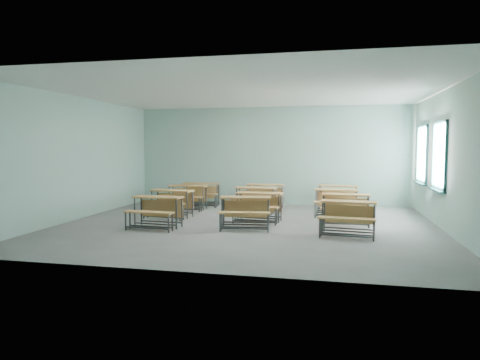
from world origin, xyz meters
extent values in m
cube|color=gray|center=(0.00, 0.00, -0.01)|extent=(9.00, 8.00, 0.02)
cube|color=white|center=(0.00, 0.00, 3.21)|extent=(9.00, 8.00, 0.02)
cube|color=#9AC1B4|center=(0.00, 4.01, 1.60)|extent=(9.00, 0.02, 3.20)
cube|color=#9AC1B4|center=(0.00, -4.01, 1.60)|extent=(9.00, 0.02, 3.20)
cube|color=#9AC1B4|center=(-4.51, 0.00, 1.60)|extent=(0.02, 8.00, 3.20)
cube|color=#9AC1B4|center=(4.51, 0.00, 1.60)|extent=(0.02, 8.00, 3.20)
cube|color=#1B4C4A|center=(4.47, 2.80, 0.93)|extent=(0.06, 1.20, 0.06)
cube|color=#1B4C4A|center=(4.47, 2.80, 2.47)|extent=(0.06, 1.20, 0.06)
cube|color=#1B4C4A|center=(4.47, 2.23, 1.70)|extent=(0.06, 0.06, 1.60)
cube|color=#1B4C4A|center=(4.47, 3.37, 1.70)|extent=(0.06, 0.06, 1.60)
cube|color=#1B4C4A|center=(4.47, 2.80, 1.70)|extent=(0.04, 0.04, 1.48)
cube|color=#1B4C4A|center=(4.47, 2.80, 1.70)|extent=(0.04, 1.08, 0.04)
cube|color=#1B4C4A|center=(4.43, 2.80, 0.87)|extent=(0.14, 1.28, 0.04)
cube|color=white|center=(4.50, 2.80, 1.70)|extent=(0.01, 1.08, 1.48)
cube|color=#1B4C4A|center=(4.47, 0.80, 0.93)|extent=(0.06, 1.20, 0.06)
cube|color=#1B4C4A|center=(4.47, 0.80, 2.47)|extent=(0.06, 1.20, 0.06)
cube|color=#1B4C4A|center=(4.47, 0.23, 1.70)|extent=(0.06, 0.06, 1.60)
cube|color=#1B4C4A|center=(4.47, 1.37, 1.70)|extent=(0.06, 0.06, 1.60)
cube|color=#1B4C4A|center=(4.47, 0.80, 1.70)|extent=(0.04, 0.04, 1.48)
cube|color=#1B4C4A|center=(4.47, 0.80, 1.70)|extent=(0.04, 1.08, 0.04)
cube|color=#1B4C4A|center=(4.43, 0.80, 0.87)|extent=(0.14, 1.28, 0.04)
cube|color=white|center=(4.50, 0.80, 1.70)|extent=(0.01, 1.08, 1.48)
cube|color=#AC773E|center=(-2.00, -0.67, 0.71)|extent=(1.19, 0.47, 0.04)
cube|color=#AC773E|center=(-1.99, -0.49, 0.41)|extent=(1.11, 0.10, 0.40)
cylinder|color=#313335|center=(-2.55, -0.79, 0.35)|extent=(0.04, 0.04, 0.69)
cylinder|color=#313335|center=(-1.48, -0.86, 0.35)|extent=(0.04, 0.04, 0.69)
cylinder|color=#313335|center=(-2.53, -0.47, 0.35)|extent=(0.04, 0.04, 0.69)
cylinder|color=#313335|center=(-1.46, -0.55, 0.35)|extent=(0.04, 0.04, 0.69)
cube|color=#313335|center=(-2.01, -0.82, 0.10)|extent=(1.07, 0.10, 0.03)
cube|color=#313335|center=(-1.99, -0.51, 0.10)|extent=(1.07, 0.10, 0.03)
cube|color=#AC773E|center=(-2.04, -1.13, 0.42)|extent=(1.18, 0.33, 0.03)
cylinder|color=#313335|center=(-2.58, -1.19, 0.20)|extent=(0.04, 0.04, 0.40)
cylinder|color=#313335|center=(-1.51, -1.26, 0.20)|extent=(0.04, 0.04, 0.40)
cylinder|color=#313335|center=(-2.56, -1.00, 0.20)|extent=(0.04, 0.04, 0.40)
cylinder|color=#313335|center=(-1.49, -1.08, 0.20)|extent=(0.04, 0.04, 0.40)
cube|color=#313335|center=(-2.04, -1.23, 0.08)|extent=(1.07, 0.10, 0.03)
cube|color=#313335|center=(-2.03, -1.04, 0.08)|extent=(1.07, 0.10, 0.03)
cube|color=#AC773E|center=(0.03, -0.30, 0.71)|extent=(1.21, 0.54, 0.04)
cube|color=#AC773E|center=(0.01, -0.12, 0.41)|extent=(1.10, 0.16, 0.40)
cylinder|color=#313335|center=(-0.48, -0.53, 0.35)|extent=(0.04, 0.04, 0.69)
cylinder|color=#313335|center=(0.58, -0.39, 0.35)|extent=(0.04, 0.04, 0.69)
cylinder|color=#313335|center=(-0.52, -0.22, 0.35)|extent=(0.04, 0.04, 0.69)
cylinder|color=#313335|center=(0.54, -0.08, 0.35)|extent=(0.04, 0.04, 0.69)
cube|color=#313335|center=(0.05, -0.46, 0.10)|extent=(1.07, 0.17, 0.03)
cube|color=#313335|center=(0.01, -0.15, 0.10)|extent=(1.07, 0.17, 0.03)
cube|color=#AC773E|center=(0.09, -0.77, 0.42)|extent=(1.19, 0.39, 0.03)
cylinder|color=#313335|center=(-0.43, -0.93, 0.20)|extent=(0.04, 0.04, 0.40)
cylinder|color=#313335|center=(0.64, -0.79, 0.20)|extent=(0.04, 0.04, 0.40)
cylinder|color=#313335|center=(-0.45, -0.74, 0.20)|extent=(0.04, 0.04, 0.40)
cylinder|color=#313335|center=(0.61, -0.61, 0.20)|extent=(0.04, 0.04, 0.40)
cube|color=#313335|center=(0.11, -0.86, 0.08)|extent=(1.07, 0.17, 0.03)
cube|color=#313335|center=(0.08, -0.67, 0.08)|extent=(1.07, 0.17, 0.03)
cube|color=#AC773E|center=(2.36, -0.61, 0.71)|extent=(1.21, 0.51, 0.04)
cube|color=#AC773E|center=(2.38, -0.43, 0.41)|extent=(1.11, 0.14, 0.40)
cylinder|color=#313335|center=(1.81, -0.71, 0.35)|extent=(0.04, 0.04, 0.69)
cylinder|color=#313335|center=(2.88, -0.82, 0.35)|extent=(0.04, 0.04, 0.69)
cylinder|color=#313335|center=(1.85, -0.40, 0.35)|extent=(0.04, 0.04, 0.69)
cylinder|color=#313335|center=(2.91, -0.51, 0.35)|extent=(0.04, 0.04, 0.69)
cube|color=#313335|center=(2.35, -0.76, 0.10)|extent=(1.07, 0.15, 0.03)
cube|color=#313335|center=(2.38, -0.45, 0.10)|extent=(1.07, 0.15, 0.03)
cube|color=#AC773E|center=(2.31, -1.07, 0.42)|extent=(1.19, 0.37, 0.03)
cylinder|color=#313335|center=(1.77, -1.11, 0.20)|extent=(0.04, 0.04, 0.40)
cylinder|color=#313335|center=(2.84, -1.22, 0.20)|extent=(0.04, 0.04, 0.40)
cylinder|color=#313335|center=(1.79, -0.92, 0.20)|extent=(0.04, 0.04, 0.40)
cylinder|color=#313335|center=(2.86, -1.04, 0.20)|extent=(0.04, 0.04, 0.40)
cube|color=#313335|center=(2.30, -1.17, 0.08)|extent=(1.07, 0.15, 0.03)
cube|color=#313335|center=(2.32, -0.98, 0.08)|extent=(1.07, 0.15, 0.03)
cube|color=#AC773E|center=(-2.24, 0.83, 0.71)|extent=(1.21, 0.54, 0.04)
cube|color=#AC773E|center=(-2.21, 1.01, 0.41)|extent=(1.10, 0.17, 0.40)
cylinder|color=#313335|center=(-2.79, 0.74, 0.35)|extent=(0.04, 0.04, 0.69)
cylinder|color=#313335|center=(-1.73, 0.60, 0.35)|extent=(0.04, 0.04, 0.69)
cylinder|color=#313335|center=(-2.75, 1.05, 0.35)|extent=(0.04, 0.04, 0.69)
cylinder|color=#313335|center=(-1.68, 0.91, 0.35)|extent=(0.04, 0.04, 0.69)
cube|color=#313335|center=(-2.26, 0.67, 0.10)|extent=(1.07, 0.17, 0.03)
cube|color=#313335|center=(-2.22, 0.98, 0.10)|extent=(1.07, 0.17, 0.03)
cube|color=#AC773E|center=(-2.30, 0.36, 0.42)|extent=(1.19, 0.40, 0.03)
cylinder|color=#313335|center=(-2.84, 0.34, 0.20)|extent=(0.04, 0.04, 0.40)
cylinder|color=#313335|center=(-1.78, 0.20, 0.20)|extent=(0.04, 0.04, 0.40)
cylinder|color=#313335|center=(-2.82, 0.53, 0.20)|extent=(0.04, 0.04, 0.40)
cylinder|color=#313335|center=(-1.76, 0.38, 0.20)|extent=(0.04, 0.04, 0.40)
cube|color=#313335|center=(-2.31, 0.27, 0.08)|extent=(1.07, 0.17, 0.03)
cube|color=#313335|center=(-2.29, 0.45, 0.08)|extent=(1.07, 0.17, 0.03)
cube|color=#AC773E|center=(0.20, 0.67, 0.71)|extent=(1.20, 0.48, 0.04)
cube|color=#AC773E|center=(0.21, 0.85, 0.41)|extent=(1.11, 0.11, 0.40)
cylinder|color=#313335|center=(-0.35, 0.56, 0.35)|extent=(0.04, 0.04, 0.69)
cylinder|color=#313335|center=(0.72, 0.47, 0.35)|extent=(0.04, 0.04, 0.69)
cylinder|color=#313335|center=(-0.33, 0.87, 0.35)|extent=(0.04, 0.04, 0.69)
cylinder|color=#313335|center=(0.74, 0.78, 0.35)|extent=(0.04, 0.04, 0.69)
cube|color=#313335|center=(0.18, 0.51, 0.10)|extent=(1.07, 0.11, 0.03)
cube|color=#313335|center=(0.21, 0.82, 0.10)|extent=(1.07, 0.11, 0.03)
cube|color=#AC773E|center=(0.16, 0.20, 0.42)|extent=(1.19, 0.33, 0.03)
cylinder|color=#313335|center=(-0.38, 0.15, 0.20)|extent=(0.04, 0.04, 0.40)
cylinder|color=#313335|center=(0.69, 0.07, 0.20)|extent=(0.04, 0.04, 0.40)
cylinder|color=#313335|center=(-0.37, 0.34, 0.20)|extent=(0.04, 0.04, 0.40)
cylinder|color=#313335|center=(0.70, 0.25, 0.20)|extent=(0.04, 0.04, 0.40)
cube|color=#313335|center=(0.15, 0.11, 0.08)|extent=(1.07, 0.11, 0.03)
cube|color=#313335|center=(0.17, 0.30, 0.08)|extent=(1.07, 0.11, 0.03)
cube|color=#AC773E|center=(2.34, 0.78, 0.71)|extent=(1.18, 0.42, 0.04)
cube|color=#AC773E|center=(2.35, 0.96, 0.41)|extent=(1.11, 0.05, 0.40)
cylinder|color=#313335|center=(1.80, 0.64, 0.35)|extent=(0.04, 0.04, 0.69)
cylinder|color=#313335|center=(2.87, 0.61, 0.35)|extent=(0.04, 0.04, 0.69)
cylinder|color=#313335|center=(1.81, 0.95, 0.35)|extent=(0.04, 0.04, 0.69)
cylinder|color=#313335|center=(2.88, 0.92, 0.35)|extent=(0.04, 0.04, 0.69)
cube|color=#313335|center=(2.34, 0.63, 0.10)|extent=(1.07, 0.06, 0.03)
cube|color=#313335|center=(2.35, 0.94, 0.10)|extent=(1.07, 0.06, 0.03)
cube|color=#AC773E|center=(2.33, 0.31, 0.42)|extent=(1.18, 0.28, 0.03)
cylinder|color=#313335|center=(1.79, 0.24, 0.20)|extent=(0.04, 0.04, 0.40)
cylinder|color=#313335|center=(2.86, 0.21, 0.20)|extent=(0.04, 0.04, 0.40)
cylinder|color=#313335|center=(1.79, 0.42, 0.20)|extent=(0.04, 0.04, 0.40)
cylinder|color=#313335|center=(2.87, 0.39, 0.20)|extent=(0.04, 0.04, 0.40)
cube|color=#313335|center=(2.33, 0.22, 0.08)|extent=(1.07, 0.06, 0.03)
cube|color=#313335|center=(2.33, 0.41, 0.08)|extent=(1.07, 0.06, 0.03)
cube|color=#AC773E|center=(-2.28, 2.24, 0.71)|extent=(1.17, 0.40, 0.04)
cube|color=#AC773E|center=(-2.28, 2.42, 0.41)|extent=(1.11, 0.03, 0.40)
cylinder|color=#313335|center=(-2.81, 2.08, 0.35)|extent=(0.04, 0.04, 0.69)
cylinder|color=#313335|center=(-1.74, 2.09, 0.35)|extent=(0.04, 0.04, 0.69)
cylinder|color=#313335|center=(-2.82, 2.39, 0.35)|extent=(0.04, 0.04, 0.69)
cylinder|color=#313335|center=(-1.74, 2.40, 0.35)|extent=(0.04, 0.04, 0.69)
cube|color=#313335|center=(-2.28, 2.08, 0.10)|extent=(1.07, 0.04, 0.03)
cube|color=#313335|center=(-2.28, 2.40, 0.10)|extent=(1.07, 0.04, 0.03)
cube|color=#AC773E|center=(-2.27, 1.77, 0.42)|extent=(1.17, 0.26, 0.03)
cylinder|color=#313335|center=(-2.81, 1.67, 0.20)|extent=(0.04, 0.04, 0.40)
cylinder|color=#313335|center=(-1.74, 1.68, 0.20)|extent=(0.04, 0.04, 0.40)
cylinder|color=#313335|center=(-2.81, 1.86, 0.20)|extent=(0.04, 0.04, 0.40)
cylinder|color=#313335|center=(-1.74, 1.87, 0.20)|extent=(0.04, 0.04, 0.40)
cube|color=#313335|center=(-2.27, 1.68, 0.08)|extent=(1.07, 0.04, 0.03)
cube|color=#313335|center=(-2.27, 1.86, 0.08)|extent=(1.07, 0.04, 0.03)
cube|color=#AC773E|center=(-0.13, 2.01, 0.71)|extent=(1.20, 0.48, 0.04)
cube|color=#AC773E|center=(-0.12, 2.19, 0.41)|extent=(1.11, 0.11, 0.40)
cylinder|color=#313335|center=(-0.68, 1.89, 0.35)|extent=(0.04, 0.04, 0.69)
cylinder|color=#313335|center=(0.39, 1.81, 0.35)|extent=(0.04, 0.04, 0.69)
cylinder|color=#313335|center=(-0.66, 2.20, 0.35)|extent=(0.04, 0.04, 0.69)
cylinder|color=#313335|center=(0.41, 2.12, 0.35)|extent=(0.04, 0.04, 0.69)
cube|color=#313335|center=(-0.15, 1.85, 0.10)|extent=(1.07, 0.12, 0.03)
cube|color=#313335|center=(-0.12, 2.16, 0.10)|extent=(1.07, 0.12, 0.03)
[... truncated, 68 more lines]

